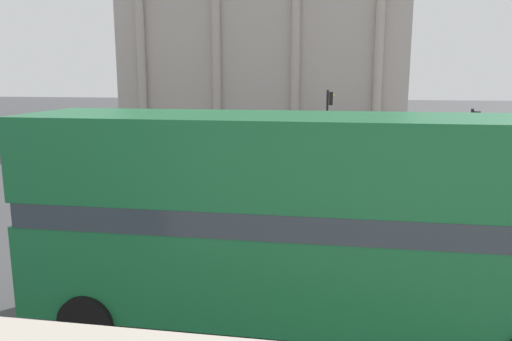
{
  "coord_description": "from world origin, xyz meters",
  "views": [
    {
      "loc": [
        -1.12,
        -2.15,
        4.96
      ],
      "look_at": [
        -4.11,
        15.6,
        1.48
      ],
      "focal_mm": 35.0,
      "sensor_mm": 36.0,
      "label": 1
    }
  ],
  "objects_px": {
    "traffic_light_near": "(485,173)",
    "pedestrian_white": "(238,192)",
    "plaza_building_left": "(267,16)",
    "traffic_light_far": "(328,117)",
    "pedestrian_red": "(211,170)",
    "double_decker_bus": "(302,217)",
    "traffic_light_mid": "(472,140)"
  },
  "relations": [
    {
      "from": "plaza_building_left",
      "to": "pedestrian_red",
      "type": "xyz_separation_m",
      "value": [
        3.52,
        -40.62,
        -10.83
      ]
    },
    {
      "from": "traffic_light_near",
      "to": "pedestrian_white",
      "type": "height_order",
      "value": "traffic_light_near"
    },
    {
      "from": "plaza_building_left",
      "to": "traffic_light_mid",
      "type": "bearing_deg",
      "value": -70.33
    },
    {
      "from": "traffic_light_far",
      "to": "pedestrian_white",
      "type": "height_order",
      "value": "traffic_light_far"
    },
    {
      "from": "double_decker_bus",
      "to": "pedestrian_white",
      "type": "height_order",
      "value": "double_decker_bus"
    },
    {
      "from": "double_decker_bus",
      "to": "pedestrian_white",
      "type": "xyz_separation_m",
      "value": [
        -2.68,
        7.07,
        -1.31
      ]
    },
    {
      "from": "traffic_light_mid",
      "to": "pedestrian_red",
      "type": "distance_m",
      "value": 10.8
    },
    {
      "from": "traffic_light_mid",
      "to": "traffic_light_far",
      "type": "relative_size",
      "value": 0.87
    },
    {
      "from": "pedestrian_white",
      "to": "double_decker_bus",
      "type": "bearing_deg",
      "value": -42.24
    },
    {
      "from": "pedestrian_red",
      "to": "traffic_light_far",
      "type": "bearing_deg",
      "value": -120.34
    },
    {
      "from": "traffic_light_near",
      "to": "traffic_light_mid",
      "type": "height_order",
      "value": "traffic_light_near"
    },
    {
      "from": "traffic_light_near",
      "to": "pedestrian_white",
      "type": "bearing_deg",
      "value": 161.32
    },
    {
      "from": "double_decker_bus",
      "to": "traffic_light_mid",
      "type": "distance_m",
      "value": 13.59
    },
    {
      "from": "traffic_light_near",
      "to": "traffic_light_mid",
      "type": "xyz_separation_m",
      "value": [
        1.51,
        7.55,
        -0.05
      ]
    },
    {
      "from": "pedestrian_white",
      "to": "pedestrian_red",
      "type": "height_order",
      "value": "pedestrian_white"
    },
    {
      "from": "pedestrian_white",
      "to": "traffic_light_near",
      "type": "bearing_deg",
      "value": 8.35
    },
    {
      "from": "plaza_building_left",
      "to": "double_decker_bus",
      "type": "bearing_deg",
      "value": -80.97
    },
    {
      "from": "pedestrian_white",
      "to": "plaza_building_left",
      "type": "bearing_deg",
      "value": 124.12
    },
    {
      "from": "plaza_building_left",
      "to": "traffic_light_far",
      "type": "relative_size",
      "value": 7.7
    },
    {
      "from": "plaza_building_left",
      "to": "traffic_light_far",
      "type": "height_order",
      "value": "plaza_building_left"
    },
    {
      "from": "plaza_building_left",
      "to": "traffic_light_near",
      "type": "relative_size",
      "value": 8.65
    },
    {
      "from": "double_decker_bus",
      "to": "traffic_light_near",
      "type": "height_order",
      "value": "double_decker_bus"
    },
    {
      "from": "pedestrian_white",
      "to": "traffic_light_mid",
      "type": "bearing_deg",
      "value": 57.91
    },
    {
      "from": "double_decker_bus",
      "to": "plaza_building_left",
      "type": "distance_m",
      "value": 53.41
    },
    {
      "from": "pedestrian_white",
      "to": "pedestrian_red",
      "type": "bearing_deg",
      "value": 142.96
    },
    {
      "from": "double_decker_bus",
      "to": "plaza_building_left",
      "type": "height_order",
      "value": "plaza_building_left"
    },
    {
      "from": "double_decker_bus",
      "to": "plaza_building_left",
      "type": "bearing_deg",
      "value": 97.66
    },
    {
      "from": "traffic_light_far",
      "to": "pedestrian_red",
      "type": "relative_size",
      "value": 2.51
    },
    {
      "from": "traffic_light_near",
      "to": "traffic_light_far",
      "type": "relative_size",
      "value": 0.89
    },
    {
      "from": "pedestrian_white",
      "to": "traffic_light_far",
      "type": "bearing_deg",
      "value": 103.21
    },
    {
      "from": "traffic_light_near",
      "to": "traffic_light_mid",
      "type": "relative_size",
      "value": 1.02
    },
    {
      "from": "traffic_light_mid",
      "to": "plaza_building_left",
      "type": "bearing_deg",
      "value": 109.67
    }
  ]
}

